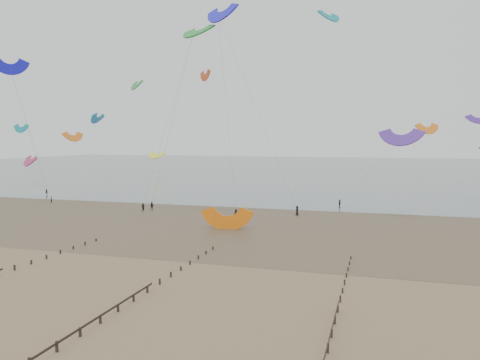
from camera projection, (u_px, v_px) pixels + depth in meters
The scene contains 7 objects.
ground at pixel (143, 271), 52.20m from camera, with size 500.00×500.00×0.00m, color brown.
sea_and_shore at pixel (213, 219), 86.19m from camera, with size 500.00×665.00×0.03m.
groynes at pixel (62, 342), 32.84m from camera, with size 72.16×50.16×1.00m.
kitesurfer_lead at pixel (51, 200), 108.19m from camera, with size 0.56×0.37×1.54m, color black.
kitesurfers at pixel (331, 210), 91.68m from camera, with size 132.46×24.29×1.88m.
grounded_kite at pixel (227, 229), 76.98m from camera, with size 7.35×3.85×5.60m, color orange, non-canonical shape.
kites_airborne at pixel (261, 118), 136.30m from camera, with size 243.07×116.72×44.45m.
Camera 1 is at (25.14, -45.83, 14.68)m, focal length 35.00 mm.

